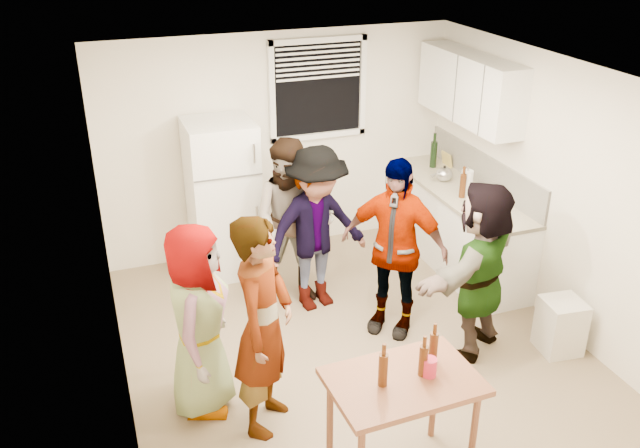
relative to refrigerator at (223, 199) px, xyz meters
name	(u,v)px	position (x,y,z in m)	size (l,w,h in m)	color
room	(354,348)	(0.75, -1.88, -0.85)	(4.00, 4.50, 2.50)	white
window	(318,89)	(1.20, 0.33, 1.00)	(1.12, 0.10, 1.06)	white
refrigerator	(223,199)	(0.00, 0.00, 0.00)	(0.70, 0.70, 1.70)	white
counter_lower	(456,228)	(2.45, -0.73, -0.42)	(0.60, 2.20, 0.86)	white
countertop	(460,191)	(2.45, -0.73, 0.03)	(0.64, 2.22, 0.04)	#BEB497
backsplash	(484,170)	(2.74, -0.73, 0.23)	(0.03, 2.20, 0.36)	#ADA99E
upper_cabinets	(470,88)	(2.58, -0.53, 1.10)	(0.34, 1.60, 0.70)	white
kettle	(443,181)	(2.40, -0.46, 0.05)	(0.23, 0.19, 0.19)	silver
paper_towel	(466,194)	(2.43, -0.88, 0.05)	(0.12, 0.12, 0.27)	white
wine_bottle	(433,167)	(2.50, -0.03, 0.05)	(0.08, 0.08, 0.31)	black
beer_bottle_counter	(462,197)	(2.35, -0.94, 0.05)	(0.07, 0.07, 0.25)	#47230C
blue_cup	(483,224)	(2.21, -1.58, 0.05)	(0.10, 0.10, 0.13)	blue
picture_frame	(447,159)	(2.67, -0.04, 0.13)	(0.02, 0.19, 0.16)	tan
trash_bin	(560,326)	(2.50, -2.52, -0.60)	(0.35, 0.35, 0.51)	beige
beer_bottle_table	(382,385)	(0.31, -3.39, -0.01)	(0.06, 0.06, 0.24)	#47230C
red_cup	(429,375)	(0.64, -3.40, -0.01)	(0.10, 0.10, 0.13)	#C1233C
guest_grey	(206,403)	(-0.68, -2.16, -0.85)	(0.78, 1.60, 0.51)	gray
guest_stripe	(268,420)	(-0.26, -2.53, -0.85)	(0.65, 1.77, 0.42)	#141933
guest_back_left	(294,297)	(0.51, -0.83, -0.85)	(0.83, 1.71, 0.65)	brown
guest_back_right	(316,304)	(0.69, -1.04, -0.85)	(1.09, 1.68, 0.63)	#434449
guest_black	(390,327)	(1.21, -1.67, -0.85)	(1.01, 1.73, 0.42)	black
guest_orange	(471,346)	(1.78, -2.22, -0.85)	(1.51, 1.63, 0.48)	#F2894B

